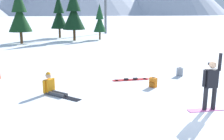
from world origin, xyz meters
TOP-DOWN VIEW (x-y plane):
  - ground_plane at (0.00, 0.00)m, footprint 800.00×800.00m
  - snowboarder_foreground at (1.16, 0.29)m, footprint 1.53×0.57m
  - snowboarder_midground at (-3.62, 4.04)m, footprint 1.32×1.64m
  - loose_snowboard_far_spare at (0.37, 4.83)m, footprint 1.91×0.63m
  - backpack_grey at (3.14, 4.60)m, footprint 0.38×0.38m
  - backpack_orange at (0.76, 3.36)m, footprint 0.36×0.38m
  - pine_tree_broad at (0.88, 26.77)m, footprint 2.12×2.12m
  - pine_tree_leaning at (1.88, 22.93)m, footprint 2.57×2.57m
  - pine_tree_young at (-3.99, 22.22)m, footprint 2.38×2.38m
  - pine_tree_slender at (4.97, 22.79)m, footprint 1.51×1.51m

SIDE VIEW (x-z plane):
  - ground_plane at x=0.00m, z-range 0.00..0.00m
  - loose_snowboard_far_spare at x=0.37m, z-range -0.03..0.07m
  - backpack_grey at x=3.14m, z-range -0.02..0.45m
  - backpack_orange at x=0.76m, z-range -0.02..0.45m
  - snowboarder_midground at x=-3.62m, z-range -0.15..0.77m
  - snowboarder_foreground at x=1.16m, z-range -0.06..1.94m
  - pine_tree_slender at x=4.97m, z-range 0.19..4.42m
  - pine_tree_broad at x=0.88m, z-range 0.25..5.68m
  - pine_tree_young at x=-3.99m, z-range 0.26..5.96m
  - pine_tree_leaning at x=1.88m, z-range 0.27..6.13m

